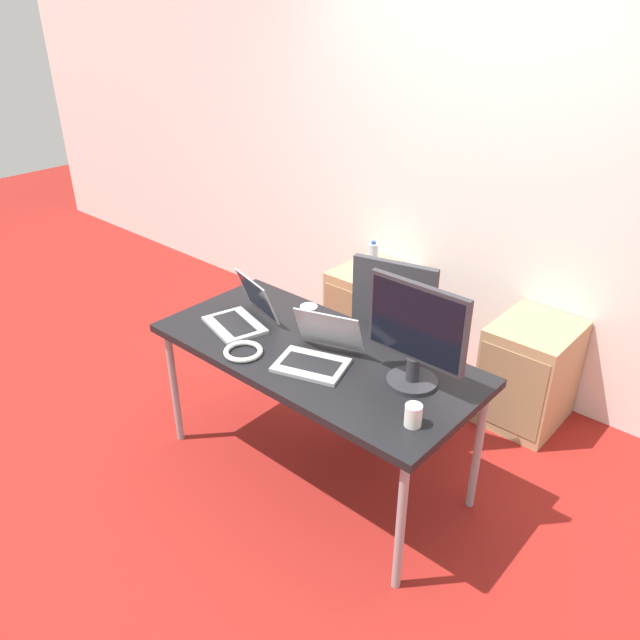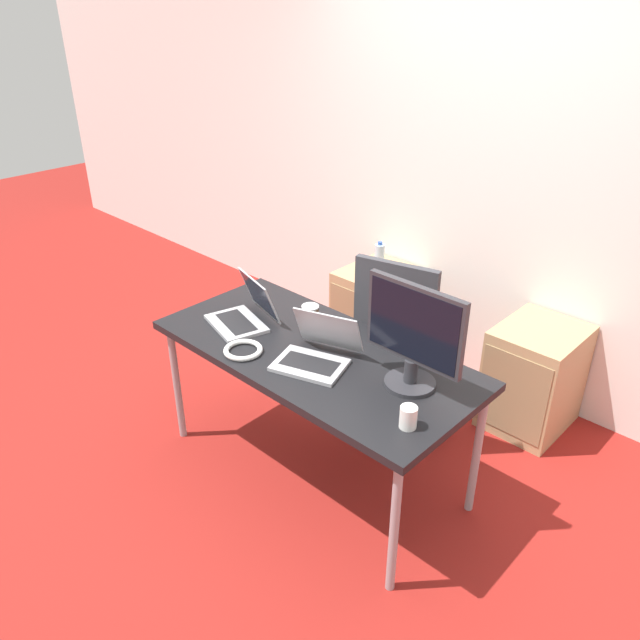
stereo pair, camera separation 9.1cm
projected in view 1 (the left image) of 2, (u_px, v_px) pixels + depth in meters
ground_plane at (315, 469)px, 3.37m from camera, size 14.00×14.00×0.00m
wall_back at (478, 176)px, 3.72m from camera, size 10.00×0.05×2.60m
desk at (315, 359)px, 3.04m from camera, size 1.63×0.76×0.75m
office_chair at (401, 362)px, 3.52m from camera, size 0.58×0.61×1.11m
cabinet_left at (370, 312)px, 4.31m from camera, size 0.43×0.51×0.63m
cabinet_right at (529, 373)px, 3.63m from camera, size 0.43×0.51×0.63m
water_bottle at (373, 257)px, 4.12m from camera, size 0.07×0.07×0.21m
laptop_left at (242, 315)px, 3.23m from camera, size 0.37×0.39×0.24m
laptop_right at (317, 353)px, 2.90m from camera, size 0.38×0.41×0.23m
monitor at (416, 335)px, 2.65m from camera, size 0.48×0.23×0.48m
coffee_cup_white at (413, 415)px, 2.48m from camera, size 0.07×0.07×0.10m
coffee_cup_brown at (309, 315)px, 3.22m from camera, size 0.09×0.09×0.11m
cable_coil at (243, 351)px, 2.98m from camera, size 0.19×0.19×0.03m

